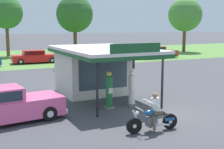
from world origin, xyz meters
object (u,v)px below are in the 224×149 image
(gas_pump_nearside, at_px, (109,92))
(parked_car_back_row_far_left, at_px, (35,57))
(motorcycle_with_rider, at_px, (153,115))
(featured_classic_sedan, at_px, (5,107))
(bystander_chatting_near_pumps, at_px, (134,60))
(gas_pump_offside, at_px, (132,90))
(parked_car_back_row_far_right, at_px, (96,56))
(parked_car_second_row_spare, at_px, (157,53))
(bystander_standing_back_lot, at_px, (57,60))

(gas_pump_nearside, bearing_deg, parked_car_back_row_far_left, 87.70)
(motorcycle_with_rider, xyz_separation_m, parked_car_back_row_far_left, (0.75, 24.69, 0.03))
(featured_classic_sedan, distance_m, bystander_chatting_near_pumps, 18.50)
(gas_pump_nearside, height_order, featured_classic_sedan, gas_pump_nearside)
(gas_pump_nearside, bearing_deg, featured_classic_sedan, -179.54)
(motorcycle_with_rider, relative_size, parked_car_back_row_far_left, 0.42)
(gas_pump_nearside, distance_m, gas_pump_offside, 1.33)
(parked_car_back_row_far_right, bearing_deg, featured_classic_sedan, -123.20)
(motorcycle_with_rider, distance_m, featured_classic_sedan, 6.42)
(parked_car_back_row_far_left, bearing_deg, gas_pump_offside, -88.64)
(parked_car_second_row_spare, height_order, bystander_chatting_near_pumps, parked_car_second_row_spare)
(gas_pump_nearside, xyz_separation_m, gas_pump_offside, (1.33, -0.00, -0.03))
(featured_classic_sedan, height_order, parked_car_back_row_far_right, featured_classic_sedan)
(gas_pump_nearside, relative_size, parked_car_back_row_far_right, 0.34)
(gas_pump_nearside, xyz_separation_m, bystander_chatting_near_pumps, (8.70, 12.32, -0.09))
(parked_car_back_row_far_left, xyz_separation_m, bystander_standing_back_lot, (0.84, -5.91, 0.22))
(parked_car_back_row_far_right, xyz_separation_m, bystander_standing_back_lot, (-6.07, -4.63, 0.23))
(parked_car_back_row_far_left, bearing_deg, bystander_standing_back_lot, -81.93)
(parked_car_second_row_spare, bearing_deg, parked_car_back_row_far_left, 173.02)
(gas_pump_nearside, distance_m, featured_classic_sedan, 5.07)
(featured_classic_sedan, xyz_separation_m, parked_car_back_row_far_right, (12.82, 19.59, -0.04))
(bystander_standing_back_lot, bearing_deg, parked_car_back_row_far_left, 98.07)
(parked_car_back_row_far_left, distance_m, bystander_chatting_near_pumps, 11.59)
(featured_classic_sedan, relative_size, parked_car_back_row_far_right, 0.93)
(bystander_chatting_near_pumps, bearing_deg, gas_pump_nearside, -125.22)
(bystander_standing_back_lot, bearing_deg, parked_car_second_row_spare, 15.54)
(parked_car_back_row_far_left, distance_m, bystander_standing_back_lot, 5.97)
(gas_pump_nearside, height_order, parked_car_second_row_spare, gas_pump_nearside)
(bystander_standing_back_lot, bearing_deg, parked_car_back_row_far_right, 37.31)
(parked_car_back_row_far_right, height_order, bystander_chatting_near_pumps, bystander_chatting_near_pumps)
(gas_pump_nearside, bearing_deg, gas_pump_offside, -0.00)
(gas_pump_offside, relative_size, bystander_standing_back_lot, 1.11)
(parked_car_back_row_far_left, height_order, parked_car_back_row_far_right, parked_car_back_row_far_right)
(bystander_standing_back_lot, bearing_deg, featured_classic_sedan, -114.26)
(gas_pump_nearside, xyz_separation_m, parked_car_back_row_far_right, (7.75, 19.55, -0.21))
(gas_pump_nearside, distance_m, bystander_chatting_near_pumps, 15.08)
(gas_pump_offside, height_order, featured_classic_sedan, gas_pump_offside)
(bystander_standing_back_lot, distance_m, bystander_chatting_near_pumps, 7.49)
(gas_pump_offside, height_order, bystander_standing_back_lot, gas_pump_offside)
(parked_car_back_row_far_left, distance_m, parked_car_back_row_far_right, 7.03)
(gas_pump_nearside, relative_size, bystander_chatting_near_pumps, 1.27)
(gas_pump_nearside, bearing_deg, bystander_chatting_near_pumps, 54.78)
(parked_car_second_row_spare, relative_size, parked_car_back_row_far_left, 1.06)
(gas_pump_nearside, xyz_separation_m, parked_car_second_row_spare, (16.16, 18.95, -0.16))
(featured_classic_sedan, bearing_deg, parked_car_back_row_far_right, 56.80)
(parked_car_second_row_spare, bearing_deg, featured_classic_sedan, -138.19)
(gas_pump_nearside, distance_m, parked_car_back_row_far_right, 21.03)
(parked_car_back_row_far_right, distance_m, bystander_standing_back_lot, 7.64)
(gas_pump_nearside, height_order, motorcycle_with_rider, gas_pump_nearside)
(parked_car_second_row_spare, xyz_separation_m, parked_car_back_row_far_left, (-15.33, 1.88, -0.03))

